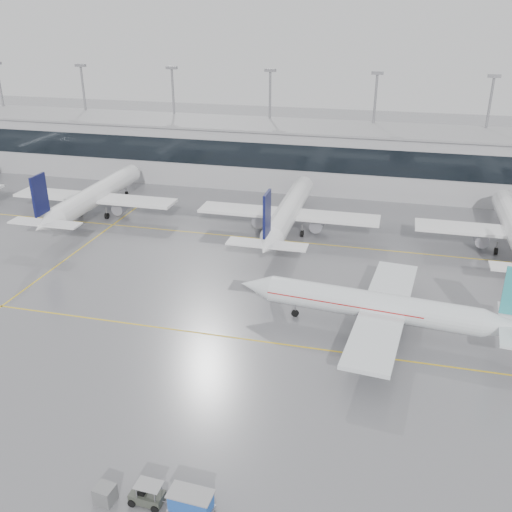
% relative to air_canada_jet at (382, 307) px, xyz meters
% --- Properties ---
extents(ground, '(320.00, 320.00, 0.00)m').
position_rel_air_canada_jet_xyz_m(ground, '(-16.50, -5.39, -3.20)').
color(ground, slate).
rests_on(ground, ground).
extents(taxi_line_main, '(120.00, 0.25, 0.01)m').
position_rel_air_canada_jet_xyz_m(taxi_line_main, '(-16.50, -5.39, -3.20)').
color(taxi_line_main, yellow).
rests_on(taxi_line_main, ground).
extents(taxi_line_north, '(120.00, 0.25, 0.01)m').
position_rel_air_canada_jet_xyz_m(taxi_line_north, '(-16.50, 24.61, -3.20)').
color(taxi_line_north, yellow).
rests_on(taxi_line_north, ground).
extents(taxi_line_cross, '(0.25, 60.00, 0.01)m').
position_rel_air_canada_jet_xyz_m(taxi_line_cross, '(-46.50, 9.61, -3.20)').
color(taxi_line_cross, yellow).
rests_on(taxi_line_cross, ground).
extents(terminal, '(180.00, 15.00, 12.00)m').
position_rel_air_canada_jet_xyz_m(terminal, '(-16.50, 56.61, 2.80)').
color(terminal, '#A1A1A5').
rests_on(terminal, ground).
extents(terminal_glass, '(180.00, 0.20, 5.00)m').
position_rel_air_canada_jet_xyz_m(terminal_glass, '(-16.50, 49.06, 4.30)').
color(terminal_glass, black).
rests_on(terminal_glass, ground).
extents(terminal_roof, '(182.00, 16.00, 0.40)m').
position_rel_air_canada_jet_xyz_m(terminal_roof, '(-16.50, 56.61, 9.00)').
color(terminal_roof, gray).
rests_on(terminal_roof, ground).
extents(light_masts, '(156.40, 1.00, 22.60)m').
position_rel_air_canada_jet_xyz_m(light_masts, '(-16.50, 62.61, 10.14)').
color(light_masts, gray).
rests_on(light_masts, ground).
extents(air_canada_jet, '(33.64, 26.26, 10.23)m').
position_rel_air_canada_jet_xyz_m(air_canada_jet, '(0.00, 0.00, 0.00)').
color(air_canada_jet, white).
rests_on(air_canada_jet, ground).
extents(parked_jet_b, '(29.64, 36.96, 11.72)m').
position_rel_air_canada_jet_xyz_m(parked_jet_b, '(-51.50, 28.30, 0.51)').
color(parked_jet_b, white).
rests_on(parked_jet_b, ground).
extents(parked_jet_c, '(29.64, 36.96, 11.72)m').
position_rel_air_canada_jet_xyz_m(parked_jet_c, '(-16.50, 28.30, 0.51)').
color(parked_jet_c, white).
rests_on(parked_jet_c, ground).
extents(baggage_tug, '(3.87, 1.72, 1.86)m').
position_rel_air_canada_jet_xyz_m(baggage_tug, '(-15.90, -29.58, -2.54)').
color(baggage_tug, '#373B33').
rests_on(baggage_tug, ground).
extents(baggage_cart, '(3.40, 2.01, 2.04)m').
position_rel_air_canada_jet_xyz_m(baggage_cart, '(-12.30, -29.75, -2.01)').
color(baggage_cart, gray).
rests_on(baggage_cart, ground).
extents(gse_unit, '(1.59, 1.50, 1.44)m').
position_rel_air_canada_jet_xyz_m(gse_unit, '(-19.03, -30.26, -2.48)').
color(gse_unit, slate).
rests_on(gse_unit, ground).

